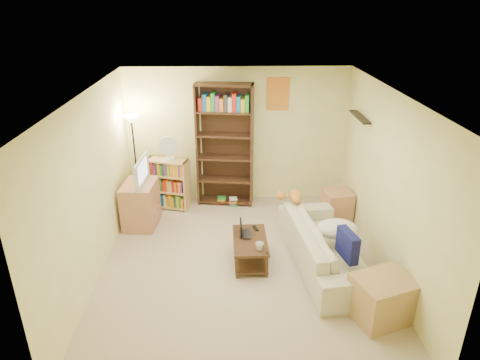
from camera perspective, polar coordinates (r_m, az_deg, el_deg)
The scene contains 19 objects.
room at distance 5.62m, azimuth 0.24°, elevation 2.60°, with size 4.50×4.54×2.52m.
sofa at distance 6.33m, azimuth 11.39°, elevation -8.54°, with size 1.11×2.29×0.64m, color beige.
navy_pillow at distance 5.84m, azimuth 14.14°, elevation -8.39°, with size 0.42×0.13×0.38m, color navy.
cream_blanket at distance 6.31m, azimuth 12.77°, elevation -6.36°, with size 0.59×0.42×0.25m, color silver.
tabby_cat at distance 6.76m, azimuth 7.05°, elevation -2.10°, with size 0.51×0.23×0.17m.
coffee_table at distance 6.30m, azimuth 1.35°, elevation -9.00°, with size 0.49×0.88×0.39m.
laptop at distance 6.33m, azimuth 1.27°, elevation -7.17°, with size 0.20×0.30×0.02m, color black.
laptop_screen at distance 6.28m, azimuth 0.12°, elevation -6.38°, with size 0.01×0.29×0.19m, color white.
mug at distance 5.97m, azimuth 2.61°, elevation -8.84°, with size 0.13×0.13×0.11m, color silver.
tv_remote at distance 6.48m, azimuth 2.05°, elevation -6.46°, with size 0.05×0.15×0.02m, color black.
tv_stand at distance 7.40m, azimuth -13.11°, elevation -3.18°, with size 0.51×0.71×0.76m, color #AF7855.
television at distance 7.16m, azimuth -13.54°, elevation 1.11°, with size 0.16×0.76×0.43m, color black.
tall_bookshelf at distance 7.69m, azimuth -2.04°, elevation 4.96°, with size 1.05×0.47×2.25m.
short_bookshelf at distance 7.87m, azimuth -9.49°, elevation -0.51°, with size 0.78×0.48×0.94m.
desk_fan at distance 7.57m, azimuth -9.49°, elevation 4.24°, with size 0.33×0.19×0.45m.
floor_lamp at distance 7.58m, azimuth -14.09°, elevation 5.74°, with size 0.30×0.30×1.77m.
side_table at distance 7.66m, azimuth 12.82°, elevation -3.27°, with size 0.45×0.45×0.51m, color tan.
end_cabinet at distance 5.59m, azimuth 18.40°, elevation -14.78°, with size 0.67×0.56×0.56m, color tan.
book_stacks at distance 8.02m, azimuth -1.60°, elevation -2.82°, with size 0.38×0.22×0.16m.
Camera 1 is at (-0.18, -5.25, 3.63)m, focal length 32.00 mm.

